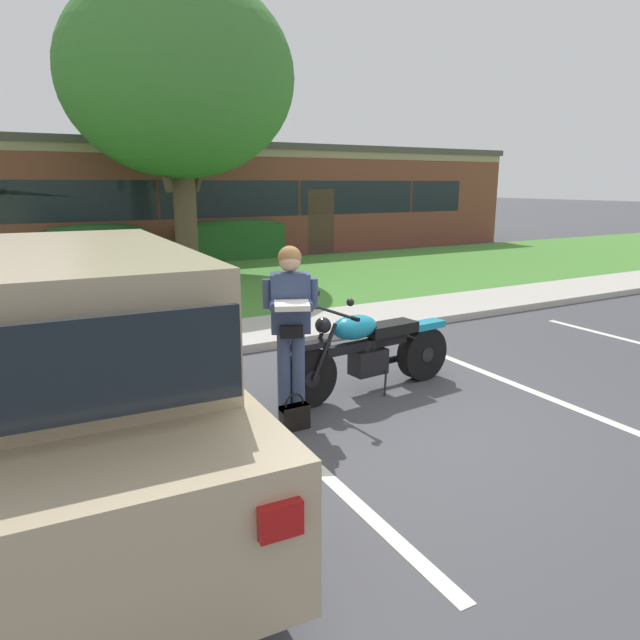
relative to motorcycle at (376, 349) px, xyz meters
The scene contains 14 objects.
ground_plane 1.22m from the motorcycle, 103.82° to the right, with size 140.00×140.00×0.00m, color #424247.
curb_strip 2.21m from the motorcycle, 97.09° to the left, with size 60.00×0.20×0.12m, color #B7B2A8.
concrete_walk 3.05m from the motorcycle, 95.10° to the left, with size 60.00×1.50×0.08m, color #B7B2A8.
grass_lawn 7.36m from the motorcycle, 92.09° to the left, with size 60.00×7.18×0.06m, color #478433.
stall_stripe_0 1.77m from the motorcycle, 148.56° to the right, with size 0.12×4.40×0.01m, color silver.
stall_stripe_1 1.82m from the motorcycle, 30.37° to the right, with size 0.12×4.40×0.01m, color silver.
motorcycle is the anchor object (origin of this frame).
rider_person 1.27m from the motorcycle, behind, with size 0.57×0.66×1.70m.
handbag 1.41m from the motorcycle, 158.69° to the right, with size 0.28×0.13×0.36m.
parked_suv_adjacent 3.37m from the motorcycle, 167.97° to the right, with size 2.20×4.92×1.86m.
shade_tree 10.20m from the motorcycle, 85.86° to the left, with size 5.51×5.51×7.06m.
hedge_left 11.40m from the motorcycle, 96.06° to the left, with size 2.46×0.90×1.24m.
hedge_center_left 11.65m from the motorcycle, 76.62° to the left, with size 3.04×0.90×1.24m.
brick_building 16.88m from the motorcycle, 87.90° to the left, with size 26.82×10.47×3.52m.
Camera 1 is at (-3.31, -3.96, 2.28)m, focal length 32.28 mm.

